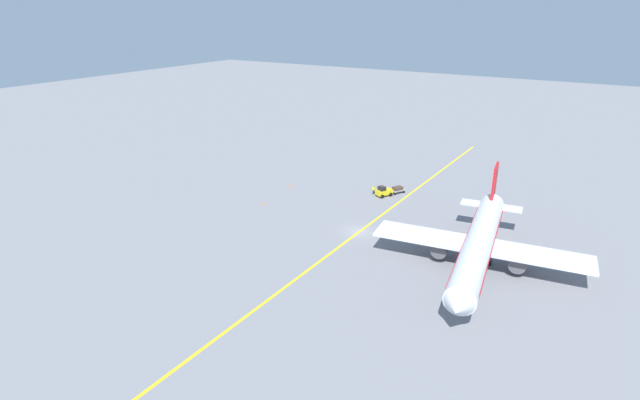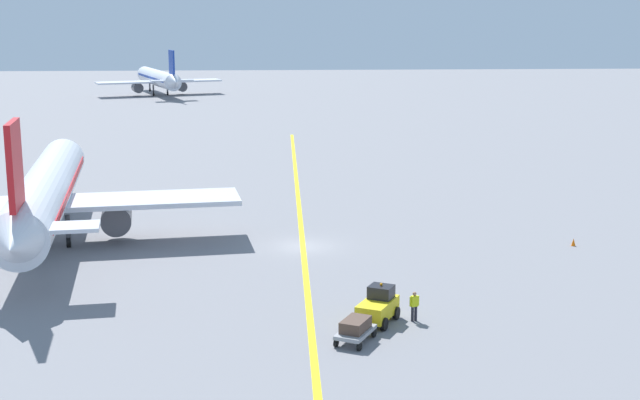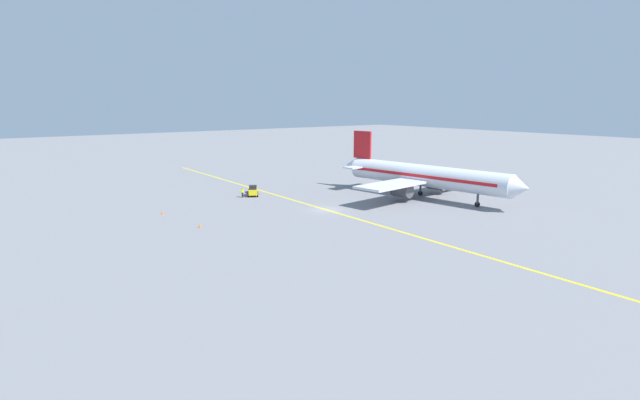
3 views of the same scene
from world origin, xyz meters
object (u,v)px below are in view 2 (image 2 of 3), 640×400
baggage_cart_trailing (355,328)px  baggage_tug_white (378,306)px  airplane_at_gate (45,194)px  traffic_cone_near_nose (573,242)px  airplane_distant_taxiing (159,79)px  ground_crew_worker (414,305)px

baggage_cart_trailing → baggage_tug_white: bearing=62.1°
airplane_at_gate → baggage_tug_white: (22.05, -18.47, -2.81)m
airplane_at_gate → baggage_cart_trailing: airplane_at_gate is taller
baggage_tug_white → baggage_cart_trailing: (-1.54, -2.92, -0.14)m
baggage_tug_white → traffic_cone_near_nose: (16.24, 15.25, -0.63)m
baggage_cart_trailing → airplane_at_gate: bearing=133.8°
traffic_cone_near_nose → baggage_cart_trailing: bearing=-134.4°
airplane_at_gate → airplane_distant_taxiing: bearing=92.6°
airplane_distant_taxiing → baggage_tug_white: bearing=-78.8°
baggage_cart_trailing → ground_crew_worker: 4.62m
airplane_distant_taxiing → baggage_tug_white: 140.96m
baggage_tug_white → airplane_at_gate: bearing=140.0°
baggage_tug_white → airplane_distant_taxiing: bearing=101.2°
baggage_tug_white → ground_crew_worker: size_ratio=2.00×
baggage_tug_white → baggage_cart_trailing: 3.30m
baggage_tug_white → traffic_cone_near_nose: size_ratio=6.10×
baggage_cart_trailing → traffic_cone_near_nose: baggage_cart_trailing is taller
ground_crew_worker → traffic_cone_near_nose: bearing=46.9°
baggage_tug_white → baggage_cart_trailing: bearing=-117.9°
traffic_cone_near_nose → baggage_tug_white: bearing=-136.8°
airplane_distant_taxiing → traffic_cone_near_nose: size_ratio=56.55×
airplane_at_gate → baggage_cart_trailing: size_ratio=12.03×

